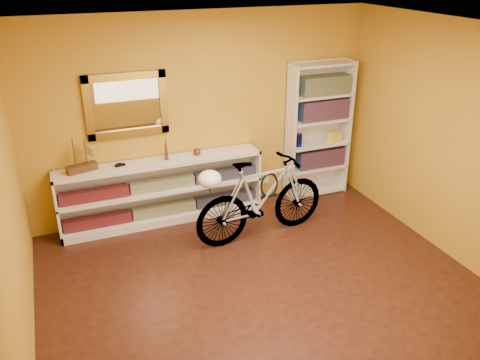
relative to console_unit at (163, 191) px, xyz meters
name	(u,v)px	position (x,y,z in m)	size (l,w,h in m)	color
floor	(265,289)	(0.63, -1.81, -0.43)	(4.50, 4.00, 0.01)	black
ceiling	(271,31)	(0.63, -1.81, 2.18)	(4.50, 4.00, 0.01)	silver
back_wall	(203,116)	(0.63, 0.19, 0.88)	(4.50, 0.01, 2.60)	#B8851B
left_wall	(5,218)	(-1.63, -1.81, 0.88)	(0.01, 4.00, 2.60)	#B8851B
right_wall	(456,144)	(2.88, -1.81, 0.88)	(0.01, 4.00, 2.60)	#B8851B
gilt_mirror	(127,105)	(-0.32, 0.15, 1.12)	(0.98, 0.06, 0.78)	olive
wall_socket	(265,180)	(1.53, 0.17, -0.17)	(0.09, 0.01, 0.09)	silver
console_unit	(163,191)	(0.00, 0.00, 0.00)	(2.60, 0.35, 0.85)	silver
cd_row_lower	(164,209)	(0.00, -0.02, -0.26)	(2.50, 0.13, 0.14)	black
cd_row_upper	(162,184)	(0.00, -0.02, 0.11)	(2.50, 0.13, 0.14)	navy
model_ship	(80,155)	(-0.94, 0.00, 0.64)	(0.35, 0.13, 0.42)	#3B2410
toy_car	(120,166)	(-0.49, 0.00, 0.43)	(0.00, 0.00, 0.00)	black
bronze_ornament	(166,148)	(0.08, 0.00, 0.58)	(0.05, 0.05, 0.32)	brown
decorative_orb	(197,152)	(0.48, 0.00, 0.47)	(0.10, 0.10, 0.10)	brown
bookcase	(318,131)	(2.25, 0.03, 0.52)	(0.90, 0.30, 1.90)	silver
book_row_a	(319,157)	(2.30, 0.03, 0.12)	(0.70, 0.22, 0.26)	maroon
book_row_b	(323,109)	(2.30, 0.03, 0.83)	(0.70, 0.22, 0.28)	maroon
book_row_c	(325,85)	(2.30, 0.03, 1.16)	(0.70, 0.22, 0.25)	navy
travel_mug	(299,140)	(1.95, 0.01, 0.43)	(0.08, 0.08, 0.18)	navy
red_tin	(307,89)	(2.05, 0.06, 1.13)	(0.14, 0.14, 0.18)	maroon
yellow_bag	(335,137)	(2.50, -0.01, 0.41)	(0.18, 0.12, 0.14)	yellow
bicycle	(261,198)	(1.02, -0.82, 0.09)	(1.76, 0.45, 1.03)	silver
helmet	(210,179)	(0.35, -0.89, 0.48)	(0.27, 0.26, 0.20)	white
u_lock	(269,185)	(1.12, -0.81, 0.25)	(0.23, 0.23, 0.03)	black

